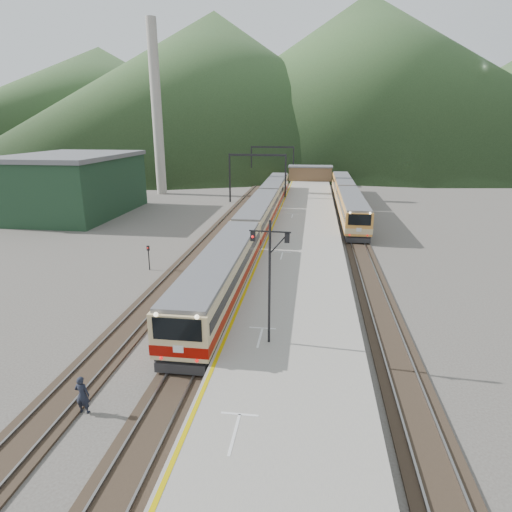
# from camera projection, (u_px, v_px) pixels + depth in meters

# --- Properties ---
(ground) EXTENTS (400.00, 400.00, 0.00)m
(ground) POSITION_uv_depth(u_px,v_px,m) (161.00, 414.00, 19.49)
(ground) COLOR #47423D
(ground) RESTS_ON ground
(track_main) EXTENTS (2.60, 200.00, 0.23)m
(track_main) POSITION_uv_depth(u_px,v_px,m) (264.00, 222.00, 57.33)
(track_main) COLOR black
(track_main) RESTS_ON ground
(track_far) EXTENTS (2.60, 200.00, 0.23)m
(track_far) POSITION_uv_depth(u_px,v_px,m) (227.00, 221.00, 57.97)
(track_far) COLOR black
(track_far) RESTS_ON ground
(track_second) EXTENTS (2.60, 200.00, 0.23)m
(track_second) POSITION_uv_depth(u_px,v_px,m) (351.00, 225.00, 55.85)
(track_second) COLOR black
(track_second) RESTS_ON ground
(platform) EXTENTS (8.00, 100.00, 1.00)m
(platform) POSITION_uv_depth(u_px,v_px,m) (305.00, 223.00, 54.59)
(platform) COLOR gray
(platform) RESTS_ON ground
(gantry_near) EXTENTS (9.55, 0.25, 8.00)m
(gantry_near) POSITION_uv_depth(u_px,v_px,m) (257.00, 169.00, 70.26)
(gantry_near) COLOR black
(gantry_near) RESTS_ON ground
(gantry_far) EXTENTS (9.55, 0.25, 8.00)m
(gantry_far) POSITION_uv_depth(u_px,v_px,m) (272.00, 157.00, 93.92)
(gantry_far) COLOR black
(gantry_far) RESTS_ON ground
(warehouse) EXTENTS (14.50, 20.50, 8.60)m
(warehouse) POSITION_uv_depth(u_px,v_px,m) (73.00, 184.00, 61.56)
(warehouse) COLOR #17321F
(warehouse) RESTS_ON ground
(smokestack) EXTENTS (1.80, 1.80, 30.00)m
(smokestack) POSITION_uv_depth(u_px,v_px,m) (157.00, 110.00, 76.55)
(smokestack) COLOR #9E998E
(smokestack) RESTS_ON ground
(station_shed) EXTENTS (9.40, 4.40, 3.10)m
(station_shed) POSITION_uv_depth(u_px,v_px,m) (310.00, 173.00, 91.83)
(station_shed) COLOR brown
(station_shed) RESTS_ON platform
(hill_a) EXTENTS (180.00, 180.00, 60.00)m
(hill_a) POSITION_uv_depth(u_px,v_px,m) (216.00, 84.00, 195.57)
(hill_a) COLOR #2C4523
(hill_a) RESTS_ON ground
(hill_b) EXTENTS (220.00, 220.00, 75.00)m
(hill_b) POSITION_uv_depth(u_px,v_px,m) (364.00, 74.00, 222.22)
(hill_b) COLOR #2C4523
(hill_b) RESTS_ON ground
(hill_d) EXTENTS (200.00, 200.00, 55.00)m
(hill_d) POSITION_uv_depth(u_px,v_px,m) (103.00, 98.00, 253.91)
(hill_d) COLOR #2C4523
(hill_d) RESTS_ON ground
(main_train) EXTENTS (3.11, 63.71, 3.79)m
(main_train) POSITION_uv_depth(u_px,v_px,m) (259.00, 215.00, 51.76)
(main_train) COLOR tan
(main_train) RESTS_ON track_main
(second_train) EXTENTS (2.95, 40.13, 3.60)m
(second_train) POSITION_uv_depth(u_px,v_px,m) (347.00, 197.00, 65.00)
(second_train) COLOR gold
(second_train) RESTS_ON track_second
(signal_mast) EXTENTS (2.20, 0.30, 6.95)m
(signal_mast) POSITION_uv_depth(u_px,v_px,m) (270.00, 270.00, 22.68)
(signal_mast) COLOR black
(signal_mast) RESTS_ON platform
(short_signal_a) EXTENTS (0.27, 0.23, 2.27)m
(short_signal_a) POSITION_uv_depth(u_px,v_px,m) (160.00, 317.00, 25.87)
(short_signal_a) COLOR black
(short_signal_a) RESTS_ON ground
(short_signal_b) EXTENTS (0.25, 0.20, 2.27)m
(short_signal_b) POSITION_uv_depth(u_px,v_px,m) (229.00, 229.00, 47.36)
(short_signal_b) COLOR black
(short_signal_b) RESTS_ON ground
(short_signal_c) EXTENTS (0.26, 0.23, 2.27)m
(short_signal_c) POSITION_uv_depth(u_px,v_px,m) (149.00, 254.00, 38.32)
(short_signal_c) COLOR black
(short_signal_c) RESTS_ON ground
(worker) EXTENTS (0.69, 0.46, 1.86)m
(worker) POSITION_uv_depth(u_px,v_px,m) (82.00, 395.00, 19.35)
(worker) COLOR black
(worker) RESTS_ON ground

